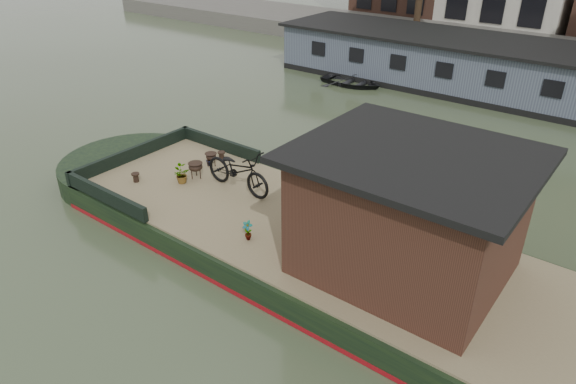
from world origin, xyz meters
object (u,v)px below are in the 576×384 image
Objects in this scene: cabin at (408,213)px; brazier_rear at (211,160)px; dinghy at (351,79)px; potted_plant_a at (248,230)px; brazier_front at (196,170)px; bicycle at (238,170)px.

cabin is 6.27m from brazier_rear.
brazier_rear is at bearing -170.98° from dinghy.
cabin is 3.32m from potted_plant_a.
brazier_rear is at bearing 104.86° from brazier_front.
cabin is 9.50× the size of brazier_front.
dinghy is (-3.47, 11.05, -0.89)m from bicycle.
dinghy is at bearing 100.67° from brazier_rear.
potted_plant_a is 13.57m from dinghy.
cabin reaches higher than bicycle.
bicycle is 1.35m from brazier_front.
brazier_rear is (-6.10, 1.00, -1.04)m from cabin.
cabin is 4.68m from bicycle.
cabin reaches higher than potted_plant_a.
cabin is at bearing -92.92° from bicycle.
brazier_rear is (-1.49, 0.55, -0.34)m from bicycle.
brazier_front is at bearing -170.69° from dinghy.
brazier_front is (-2.93, 1.32, -0.01)m from potted_plant_a.
brazier_rear is 0.13× the size of dinghy.
potted_plant_a is (-2.97, -1.06, -1.01)m from cabin.
cabin is 9.15× the size of potted_plant_a.
bicycle is 1.63m from brazier_rear.
potted_plant_a is 1.19× the size of brazier_rear.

